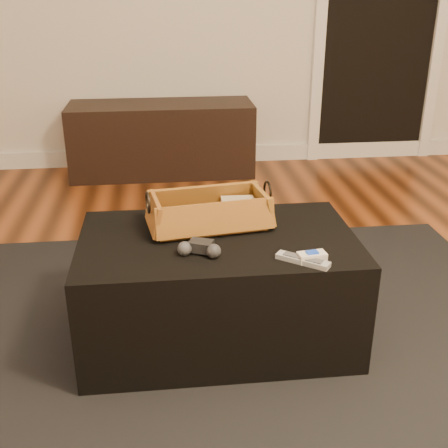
{
  "coord_description": "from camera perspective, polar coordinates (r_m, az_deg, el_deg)",
  "views": [
    {
      "loc": [
        -0.31,
        -1.41,
        1.28
      ],
      "look_at": [
        -0.1,
        0.4,
        0.49
      ],
      "focal_mm": 45.0,
      "sensor_mm": 36.0,
      "label": 1
    }
  ],
  "objects": [
    {
      "name": "ottoman",
      "position": [
        2.12,
        -0.6,
        -6.51
      ],
      "size": [
        1.0,
        0.6,
        0.42
      ],
      "primitive_type": "cube",
      "color": "black",
      "rests_on": "area_rug"
    },
    {
      "name": "game_controller",
      "position": [
        1.89,
        -2.47,
        -2.48
      ],
      "size": [
        0.16,
        0.11,
        0.05
      ],
      "color": "black",
      "rests_on": "ottoman"
    },
    {
      "name": "baseboard",
      "position": [
        4.33,
        -2.12,
        7.06
      ],
      "size": [
        5.0,
        0.04,
        0.12
      ],
      "primitive_type": "cube",
      "color": "white",
      "rests_on": "floor"
    },
    {
      "name": "cloth_bundle",
      "position": [
        2.16,
        1.41,
        1.68
      ],
      "size": [
        0.13,
        0.09,
        0.07
      ],
      "primitive_type": "cube",
      "rotation": [
        0.0,
        0.0,
        -0.03
      ],
      "color": "tan",
      "rests_on": "wicker_basket"
    },
    {
      "name": "tv_remote",
      "position": [
        2.09,
        -1.99,
        0.24
      ],
      "size": [
        0.25,
        0.11,
        0.03
      ],
      "primitive_type": "cube",
      "rotation": [
        0.0,
        0.0,
        0.25
      ],
      "color": "black",
      "rests_on": "wicker_basket"
    },
    {
      "name": "area_rug",
      "position": [
        2.2,
        -0.44,
        -12.04
      ],
      "size": [
        2.6,
        2.0,
        0.01
      ],
      "primitive_type": "cube",
      "color": "black",
      "rests_on": "floor"
    },
    {
      "name": "silver_remote",
      "position": [
        1.86,
        8.01,
        -3.65
      ],
      "size": [
        0.17,
        0.14,
        0.02
      ],
      "color": "#ADB1B5",
      "rests_on": "ottoman"
    },
    {
      "name": "wicker_basket",
      "position": [
        2.1,
        -1.49,
        1.12
      ],
      "size": [
        0.49,
        0.3,
        0.16
      ],
      "color": "#9E6123",
      "rests_on": "ottoman"
    },
    {
      "name": "cream_gadget",
      "position": [
        1.87,
        8.92,
        -3.3
      ],
      "size": [
        0.1,
        0.06,
        0.03
      ],
      "color": "beige",
      "rests_on": "ottoman"
    },
    {
      "name": "door_jamb_left",
      "position": [
        4.29,
        9.78,
        19.67
      ],
      "size": [
        0.08,
        0.05,
        2.05
      ],
      "primitive_type": "cube",
      "color": "white",
      "rests_on": "floor"
    },
    {
      "name": "door_jamb_right",
      "position": [
        4.62,
        21.2,
        18.76
      ],
      "size": [
        0.08,
        0.05,
        2.05
      ],
      "primitive_type": "cube",
      "color": "white",
      "rests_on": "floor"
    },
    {
      "name": "floor",
      "position": [
        1.93,
        4.61,
        -18.43
      ],
      "size": [
        5.0,
        5.5,
        0.01
      ],
      "primitive_type": "cube",
      "color": "brown",
      "rests_on": "ground"
    },
    {
      "name": "media_cabinet",
      "position": [
        4.05,
        -6.31,
        8.59
      ],
      "size": [
        1.28,
        0.45,
        0.5
      ],
      "primitive_type": "cube",
      "color": "black",
      "rests_on": "floor"
    },
    {
      "name": "doorway_opening",
      "position": [
        4.45,
        15.64,
        19.31
      ],
      "size": [
        0.82,
        0.02,
        2.0
      ],
      "primitive_type": "cube",
      "color": "black",
      "rests_on": "floor"
    }
  ]
}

